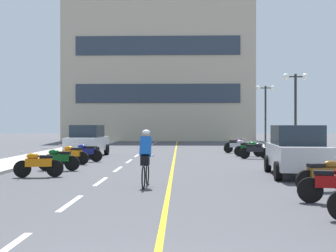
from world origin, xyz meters
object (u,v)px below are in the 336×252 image
Objects in this scene: motorcycle_8 at (255,150)px; cyclist_rider at (146,157)px; street_lamp_far at (265,102)px; motorcycle_9 at (249,148)px; motorcycle_2 at (336,184)px; motorcycle_6 at (72,154)px; motorcycle_4 at (38,164)px; motorcycle_3 at (324,174)px; parked_car_mid at (87,141)px; parked_car_near at (297,150)px; motorcycle_5 at (58,159)px; motorcycle_11 at (237,144)px; motorcycle_10 at (237,146)px; motorcycle_7 at (86,152)px; street_lamp_mid at (296,95)px.

cyclist_rider reaches higher than motorcycle_8.
street_lamp_far is 2.80× the size of motorcycle_9.
motorcycle_2 is 13.32m from motorcycle_6.
motorcycle_2 and motorcycle_4 have the same top height.
motorcycle_3 is 12.16m from motorcycle_6.
parked_car_mid is 10.37m from motorcycle_4.
motorcycle_9 is (-2.53, -8.35, -3.13)m from street_lamp_far.
parked_car_near is 9.18m from motorcycle_5.
motorcycle_4 is 0.99× the size of motorcycle_11.
motorcycle_4 is at bearing -119.56° from motorcycle_11.
motorcycle_10 is at bearing 94.22° from motorcycle_8.
motorcycle_10 is (-0.30, 16.51, 0.00)m from motorcycle_3.
motorcycle_10 is 0.95× the size of cyclist_rider.
street_lamp_far is at bearing 76.23° from motorcycle_8.
motorcycle_8 is at bearing 89.75° from motorcycle_3.
parked_car_near is 5.69m from motorcycle_2.
motorcycle_2 is at bearing -95.70° from parked_car_near.
motorcycle_5 is 1.00× the size of motorcycle_11.
motorcycle_11 is at bearing 90.90° from motorcycle_8.
motorcycle_9 is 0.95× the size of cyclist_rider.
motorcycle_7 is at bearing 112.42° from cyclist_rider.
parked_car_near is at bearing -88.96° from motorcycle_9.
motorcycle_5 is (-11.35, -7.64, -3.06)m from street_lamp_mid.
motorcycle_11 is (8.78, 13.41, 0.00)m from motorcycle_5.
motorcycle_11 is at bearing 56.80° from motorcycle_5.
street_lamp_mid is 2.73× the size of motorcycle_2.
motorcycle_10 is at bearing 92.17° from parked_car_near.
motorcycle_9 is at bearing 88.58° from motorcycle_2.
street_lamp_far is at bearing 89.89° from street_lamp_mid.
motorcycle_10 is (-0.35, 4.80, 0.00)m from motorcycle_8.
street_lamp_mid reaches higher than motorcycle_5.
motorcycle_5 is at bearing 130.35° from cyclist_rider.
motorcycle_3 is 5.08m from cyclist_rider.
street_lamp_mid is 8.94m from street_lamp_far.
street_lamp_mid is 5.50m from motorcycle_10.
motorcycle_11 is (8.62, 9.02, 0.00)m from motorcycle_7.
parked_car_mid is at bearing -150.37° from motorcycle_11.
cyclist_rider is at bearing -49.65° from motorcycle_5.
motorcycle_3 is 9.44m from motorcycle_4.
motorcycle_2 is at bearing -96.97° from street_lamp_far.
motorcycle_10 is (8.37, 6.84, 0.00)m from motorcycle_7.
motorcycle_8 is (9.42, -1.68, -0.44)m from parked_car_mid.
motorcycle_7 is 12.48m from motorcycle_11.
street_lamp_mid reaches higher than motorcycle_10.
street_lamp_mid reaches higher than motorcycle_4.
parked_car_mid is at bearing 120.30° from motorcycle_2.
motorcycle_8 is (8.98, 8.67, 0.00)m from motorcycle_4.
cyclist_rider reaches higher than motorcycle_7.
parked_car_near is (-2.33, -9.25, -2.62)m from street_lamp_mid.
parked_car_mid reaches higher than motorcycle_9.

